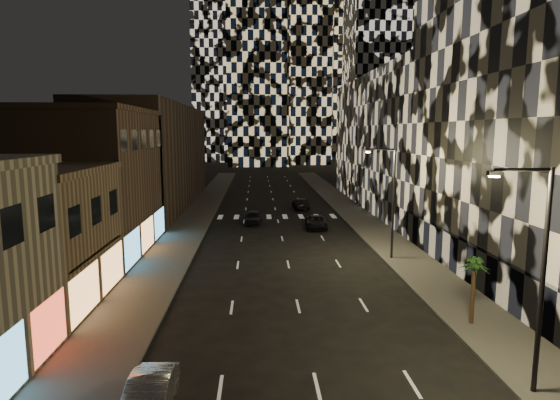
{
  "coord_description": "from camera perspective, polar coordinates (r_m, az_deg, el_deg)",
  "views": [
    {
      "loc": [
        -2.42,
        -6.92,
        10.47
      ],
      "look_at": [
        -0.93,
        23.4,
        6.0
      ],
      "focal_mm": 30.0,
      "sensor_mm": 36.0,
      "label": 1
    }
  ],
  "objects": [
    {
      "name": "curb_left",
      "position": [
        58.12,
        -8.18,
        -2.01
      ],
      "size": [
        0.2,
        120.0,
        0.15
      ],
      "primitive_type": "cube",
      "color": "#4C4C47",
      "rests_on": "ground"
    },
    {
      "name": "retail_tan",
      "position": [
        32.15,
        -29.8,
        -4.36
      ],
      "size": [
        10.0,
        10.0,
        8.0
      ],
      "primitive_type": "cube",
      "color": "#796048",
      "rests_on": "ground"
    },
    {
      "name": "car_dark_rightlane",
      "position": [
        51.03,
        4.47,
        -2.72
      ],
      "size": [
        2.47,
        4.92,
        1.34
      ],
      "primitive_type": "imported",
      "rotation": [
        0.0,
        0.0,
        -0.05
      ],
      "color": "black",
      "rests_on": "ground"
    },
    {
      "name": "retail_brown",
      "position": [
        43.2,
        -22.53,
        1.8
      ],
      "size": [
        10.0,
        15.0,
        12.0
      ],
      "primitive_type": "cube",
      "color": "brown",
      "rests_on": "ground"
    },
    {
      "name": "sidewalk_left",
      "position": [
        58.35,
        -10.24,
        -2.02
      ],
      "size": [
        4.0,
        120.0,
        0.15
      ],
      "primitive_type": "cube",
      "color": "#47443F",
      "rests_on": "ground"
    },
    {
      "name": "curb_right",
      "position": [
        58.77,
        7.35,
        -1.88
      ],
      "size": [
        0.2,
        120.0,
        0.15
      ],
      "primitive_type": "cube",
      "color": "#4C4C47",
      "rests_on": "ground"
    },
    {
      "name": "streetlight_near",
      "position": [
        20.7,
        28.91,
        -7.0
      ],
      "size": [
        2.55,
        0.25,
        9.0
      ],
      "color": "black",
      "rests_on": "sidewalk_right"
    },
    {
      "name": "sidewalk_right",
      "position": [
        59.18,
        9.35,
        -1.85
      ],
      "size": [
        4.0,
        120.0,
        0.15
      ],
      "primitive_type": "cube",
      "color": "#47443F",
      "rests_on": "ground"
    },
    {
      "name": "retail_filler_left",
      "position": [
        68.58,
        -15.15,
        5.19
      ],
      "size": [
        10.0,
        40.0,
        14.0
      ],
      "primitive_type": "cube",
      "color": "brown",
      "rests_on": "ground"
    },
    {
      "name": "streetlight_far",
      "position": [
        38.8,
        13.34,
        0.57
      ],
      "size": [
        2.55,
        0.25,
        9.0
      ],
      "color": "black",
      "rests_on": "sidewalk_right"
    },
    {
      "name": "midrise_base",
      "position": [
        35.83,
        21.7,
        -6.73
      ],
      "size": [
        0.6,
        25.0,
        3.0
      ],
      "primitive_type": "cube",
      "color": "#383838",
      "rests_on": "ground"
    },
    {
      "name": "palm_tree",
      "position": [
        27.31,
        22.61,
        -7.79
      ],
      "size": [
        1.85,
        1.87,
        3.66
      ],
      "color": "#47331E",
      "rests_on": "sidewalk_right"
    },
    {
      "name": "car_silver_parked",
      "position": [
        19.28,
        -15.74,
        -22.3
      ],
      "size": [
        1.59,
        4.46,
        1.47
      ],
      "primitive_type": "imported",
      "rotation": [
        0.0,
        0.0,
        -0.01
      ],
      "color": "gray",
      "rests_on": "ground"
    },
    {
      "name": "car_dark_oncoming",
      "position": [
        63.9,
        2.54,
        -0.41
      ],
      "size": [
        2.21,
        5.03,
        1.44
      ],
      "primitive_type": "imported",
      "rotation": [
        0.0,
        0.0,
        3.18
      ],
      "color": "black",
      "rests_on": "ground"
    },
    {
      "name": "midrise_filler_right",
      "position": [
        67.75,
        16.63,
        6.79
      ],
      "size": [
        16.0,
        40.0,
        18.0
      ],
      "primitive_type": "cube",
      "color": "#232326",
      "rests_on": "ground"
    },
    {
      "name": "car_dark_midlane",
      "position": [
        53.55,
        -3.28,
        -2.11
      ],
      "size": [
        2.14,
        4.45,
        1.46
      ],
      "primitive_type": "imported",
      "rotation": [
        0.0,
        0.0,
        -0.1
      ],
      "color": "black",
      "rests_on": "ground"
    },
    {
      "name": "tower_center_low",
      "position": [
        151.51,
        -2.78,
        22.51
      ],
      "size": [
        18.0,
        18.0,
        95.0
      ],
      "primitive_type": "cube",
      "color": "black",
      "rests_on": "ground"
    }
  ]
}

